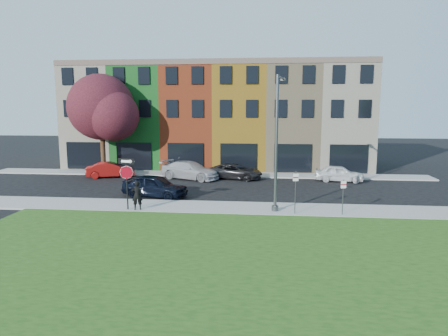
# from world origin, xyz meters

# --- Properties ---
(ground) EXTENTS (120.00, 120.00, 0.00)m
(ground) POSITION_xyz_m (0.00, 0.00, 0.00)
(ground) COLOR black
(ground) RESTS_ON ground
(sidewalk_near) EXTENTS (40.00, 3.00, 0.12)m
(sidewalk_near) POSITION_xyz_m (2.00, 3.00, 0.06)
(sidewalk_near) COLOR #999791
(sidewalk_near) RESTS_ON ground
(sidewalk_far) EXTENTS (40.00, 2.40, 0.12)m
(sidewalk_far) POSITION_xyz_m (-3.00, 15.00, 0.06)
(sidewalk_far) COLOR #999791
(sidewalk_far) RESTS_ON ground
(grass_park) EXTENTS (40.00, 16.00, 0.10)m
(grass_park) POSITION_xyz_m (8.00, -6.00, 0.05)
(grass_park) COLOR #204513
(grass_park) RESTS_ON ground
(rowhouse_block) EXTENTS (30.00, 10.12, 10.00)m
(rowhouse_block) POSITION_xyz_m (-2.50, 21.18, 4.99)
(rowhouse_block) COLOR beige
(rowhouse_block) RESTS_ON ground
(stop_sign) EXTENTS (1.03, 0.26, 3.07)m
(stop_sign) POSITION_xyz_m (-5.73, 1.88, 2.31)
(stop_sign) COLOR black
(stop_sign) RESTS_ON sidewalk_near
(man) EXTENTS (0.84, 0.73, 1.75)m
(man) POSITION_xyz_m (-5.14, 1.90, 0.99)
(man) COLOR black
(man) RESTS_ON sidewalk_near
(sedan_near) EXTENTS (4.04, 5.45, 1.55)m
(sedan_near) POSITION_xyz_m (-5.12, 5.75, 0.78)
(sedan_near) COLOR black
(sedan_near) RESTS_ON ground
(parked_car_red) EXTENTS (3.86, 4.97, 1.36)m
(parked_car_red) POSITION_xyz_m (-11.10, 12.88, 0.68)
(parked_car_red) COLOR maroon
(parked_car_red) RESTS_ON ground
(parked_car_silver) EXTENTS (5.67, 6.69, 1.52)m
(parked_car_silver) POSITION_xyz_m (-3.97, 12.80, 0.76)
(parked_car_silver) COLOR #A8A8AC
(parked_car_silver) RESTS_ON ground
(parked_car_dark) EXTENTS (4.38, 5.70, 1.30)m
(parked_car_dark) POSITION_xyz_m (-0.09, 13.27, 0.65)
(parked_car_dark) COLOR black
(parked_car_dark) RESTS_ON ground
(parked_car_white) EXTENTS (2.57, 4.37, 1.36)m
(parked_car_white) POSITION_xyz_m (8.63, 12.91, 0.68)
(parked_car_white) COLOR white
(parked_car_white) RESTS_ON ground
(street_lamp) EXTENTS (0.78, 2.55, 7.87)m
(street_lamp) POSITION_xyz_m (3.07, 2.63, 4.09)
(street_lamp) COLOR #45484A
(street_lamp) RESTS_ON sidewalk_near
(parking_sign_a) EXTENTS (0.31, 0.12, 2.46)m
(parking_sign_a) POSITION_xyz_m (4.15, 1.89, 1.63)
(parking_sign_a) COLOR #45484A
(parking_sign_a) RESTS_ON sidewalk_near
(parking_sign_b) EXTENTS (0.31, 0.13, 2.02)m
(parking_sign_b) POSITION_xyz_m (6.83, 1.96, 1.40)
(parking_sign_b) COLOR #45484A
(parking_sign_b) RESTS_ON sidewalk_near
(tree_purple) EXTENTS (7.18, 6.28, 9.01)m
(tree_purple) POSITION_xyz_m (-12.36, 14.81, 5.98)
(tree_purple) COLOR black
(tree_purple) RESTS_ON sidewalk_far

